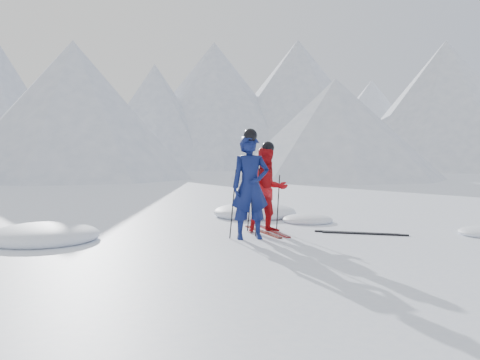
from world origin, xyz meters
name	(u,v)px	position (x,y,z in m)	size (l,w,h in m)	color
ground	(321,234)	(0.00, 0.00, 0.00)	(160.00, 160.00, 0.00)	white
mountain_range	(185,96)	(5.71, 35.31, 6.72)	(106.15, 62.94, 15.53)	#B2BCD1
skier_blue	(250,187)	(-1.58, -0.10, 1.00)	(0.73, 0.48, 2.00)	#0C174D
skier_red	(268,190)	(-0.93, 0.56, 0.89)	(0.86, 0.67, 1.77)	#B80E14
pole_blue_left	(233,204)	(-1.88, 0.05, 0.67)	(0.02, 0.02, 1.33)	black
pole_blue_right	(258,203)	(-1.33, 0.15, 0.67)	(0.02, 0.02, 1.33)	black
pole_red_left	(250,203)	(-1.23, 0.81, 0.59)	(0.02, 0.02, 1.18)	black
pole_red_right	(278,203)	(-0.63, 0.71, 0.59)	(0.02, 0.02, 1.18)	black
ski_worn_left	(262,232)	(-1.05, 0.56, 0.01)	(0.09, 1.70, 0.03)	black
ski_worn_right	(273,231)	(-0.81, 0.56, 0.01)	(0.09, 1.70, 0.03)	black
ski_loose_a	(356,233)	(0.70, -0.23, 0.01)	(0.09, 1.70, 0.03)	black
ski_loose_b	(365,234)	(0.80, -0.38, 0.01)	(0.09, 1.70, 0.03)	black
snow_lumps	(201,226)	(-2.01, 1.90, 0.00)	(9.92, 6.05, 0.47)	white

